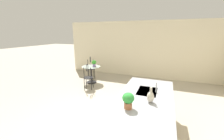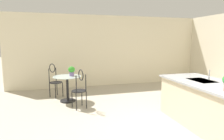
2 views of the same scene
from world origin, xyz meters
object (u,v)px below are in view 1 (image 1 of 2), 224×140
Objects in this scene: vase_on_counter at (150,97)px; chair_near_window at (88,75)px; chair_by_island at (91,66)px; potted_plant_counter_near at (128,100)px; potted_plant_on_table at (94,63)px; bistro_table at (91,73)px.

chair_near_window is at bearing -128.80° from vase_on_counter.
vase_on_counter is (2.03, 2.52, 0.46)m from chair_near_window.
chair_by_island is 4.69m from potted_plant_counter_near.
chair_by_island is 0.82m from potted_plant_on_table.
bistro_table is 2.92× the size of potted_plant_on_table.
potted_plant_counter_near is at bearing 37.40° from chair_by_island.
potted_plant_on_table is at bearing -169.44° from chair_near_window.
chair_by_island reaches higher than bistro_table.
bistro_table is at bearing -141.35° from potted_plant_counter_near.
potted_plant_on_table is (0.57, 0.49, 0.32)m from chair_by_island.
potted_plant_counter_near reaches higher than chair_by_island.
chair_by_island is (-1.33, -0.63, 0.00)m from chair_near_window.
bistro_table is at bearing -74.77° from potted_plant_on_table.
potted_plant_counter_near is at bearing 36.76° from potted_plant_on_table.
potted_plant_counter_near is (2.38, 2.20, 0.51)m from chair_near_window.
vase_on_counter is at bearing 43.71° from potted_plant_on_table.
chair_near_window is 3.62× the size of vase_on_counter.
bistro_table is 0.77× the size of chair_near_window.
chair_by_island is (-0.61, -0.36, 0.13)m from bistro_table.
chair_by_island reaches higher than potted_plant_on_table.
bistro_table is 3.96m from vase_on_counter.
potted_plant_counter_near reaches higher than chair_near_window.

